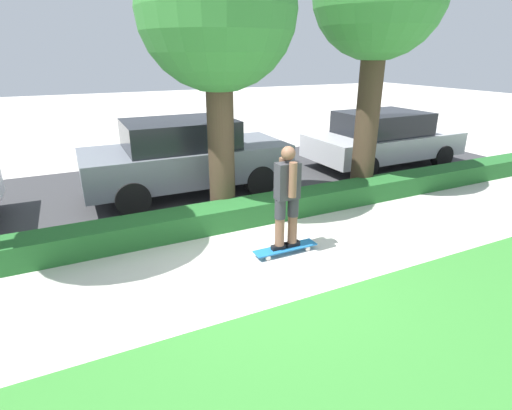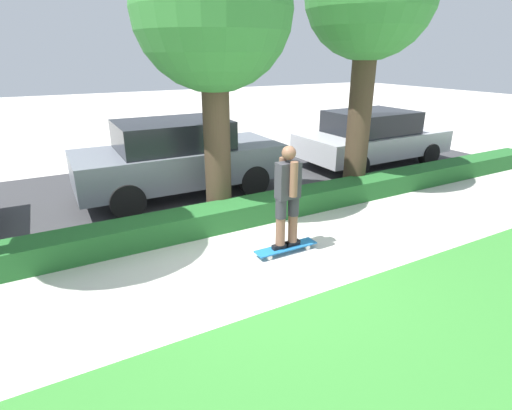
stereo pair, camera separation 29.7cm
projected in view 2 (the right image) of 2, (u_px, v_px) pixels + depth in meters
ground_plane at (263, 266)px, 5.93m from camera, size 60.00×60.00×0.00m
street_asphalt at (174, 188)px, 9.37m from camera, size 18.45×5.00×0.01m
hedge_row at (219, 217)px, 7.17m from camera, size 18.45×0.60×0.41m
skateboard at (286, 248)px, 6.32m from camera, size 1.05×0.24×0.10m
skater_person at (288, 195)px, 6.00m from camera, size 0.49×0.42×1.62m
tree_mid at (213, 14)px, 6.49m from camera, size 2.65×2.65×4.97m
parked_car_middle at (179, 157)px, 8.67m from camera, size 4.43×1.92×1.64m
parked_car_rear at (372, 137)px, 11.15m from camera, size 4.29×2.01×1.49m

